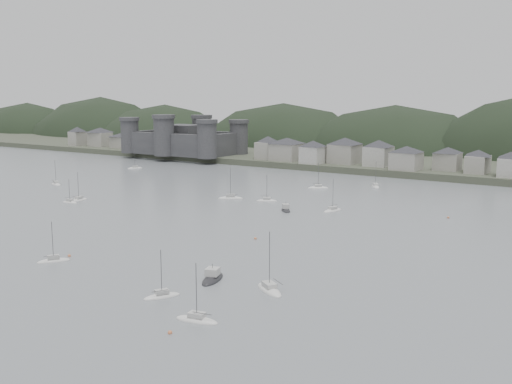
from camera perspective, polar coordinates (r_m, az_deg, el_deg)
The scene contains 9 objects.
ground at distance 128.82m, azimuth -19.19°, elevation -7.09°, with size 900.00×900.00×0.00m, color slate.
far_shore_land at distance 382.89m, azimuth 18.82°, elevation 3.72°, with size 900.00×250.00×3.00m, color #383D2D.
forested_ridge at distance 358.46m, azimuth 18.37°, elevation 1.34°, with size 851.55×103.94×102.57m.
castle at distance 336.11m, azimuth -6.98°, elevation 5.06°, with size 66.00×43.00×20.00m.
waterfront_town at distance 262.45m, azimuth 23.04°, elevation 2.73°, with size 451.48×28.46×12.92m.
moored_fleet at distance 173.37m, azimuth -5.86°, elevation -2.42°, with size 255.42×169.47×13.40m.
motor_launch_near at distance 115.75m, azimuth -4.19°, elevation -8.28°, with size 5.79×9.21×4.06m.
motor_launch_far at distance 182.92m, azimuth 2.87°, elevation -1.73°, with size 6.54×6.94×3.69m.
mooring_buoys at distance 135.66m, azimuth 5.46°, elevation -5.72°, with size 85.11×109.11×0.70m.
Camera 1 is at (100.16, -73.03, 35.07)m, focal length 41.68 mm.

